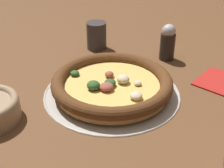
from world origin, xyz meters
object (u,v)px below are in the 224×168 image
pizza (112,84)px  pepper_shaker (168,42)px  pizza_tray (112,92)px  drinking_cup (97,36)px

pizza → pepper_shaker: (0.24, -0.07, 0.03)m
pizza_tray → drinking_cup: drinking_cup is taller
drinking_cup → pepper_shaker: size_ratio=0.79×
pizza → drinking_cup: 0.27m
pizza → drinking_cup: size_ratio=3.44×
pizza_tray → drinking_cup: size_ratio=3.92×
pizza → pizza_tray: bearing=0.5°
pepper_shaker → pizza: bearing=163.5°
pizza → pepper_shaker: bearing=-16.5°
pizza_tray → pepper_shaker: size_ratio=3.10×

